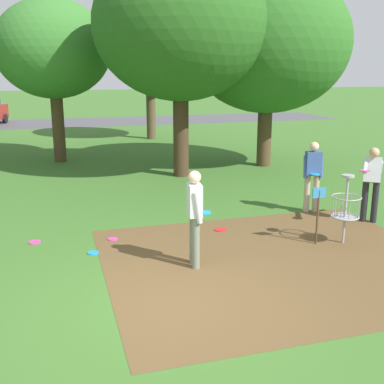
# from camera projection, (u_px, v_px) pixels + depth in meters

# --- Properties ---
(ground_plane) EXTENTS (160.00, 160.00, 0.00)m
(ground_plane) POSITION_uv_depth(u_px,v_px,m) (166.00, 305.00, 6.99)
(ground_plane) COLOR #3D6B28
(dirt_tee_pad) EXTENTS (6.13, 5.18, 0.01)m
(dirt_tee_pad) POSITION_uv_depth(u_px,v_px,m) (276.00, 261.00, 8.62)
(dirt_tee_pad) COLOR brown
(dirt_tee_pad) RESTS_ON ground
(disc_golf_basket) EXTENTS (0.98, 0.58, 1.39)m
(disc_golf_basket) POSITION_uv_depth(u_px,v_px,m) (343.00, 207.00, 9.33)
(disc_golf_basket) COLOR #9E9EA3
(disc_golf_basket) RESTS_ON ground
(player_foreground_watching) EXTENTS (1.01, 0.74, 1.71)m
(player_foreground_watching) POSITION_uv_depth(u_px,v_px,m) (372.00, 180.00, 10.59)
(player_foreground_watching) COLOR #232328
(player_foreground_watching) RESTS_ON ground
(player_throwing) EXTENTS (0.49, 0.43, 1.71)m
(player_throwing) POSITION_uv_depth(u_px,v_px,m) (313.00, 173.00, 11.37)
(player_throwing) COLOR tan
(player_throwing) RESTS_ON ground
(player_waiting_right) EXTENTS (0.42, 0.48, 1.71)m
(player_waiting_right) POSITION_uv_depth(u_px,v_px,m) (195.00, 213.00, 8.17)
(player_waiting_right) COLOR slate
(player_waiting_right) RESTS_ON ground
(frisbee_by_tee) EXTENTS (0.24, 0.24, 0.02)m
(frisbee_by_tee) POSITION_uv_depth(u_px,v_px,m) (35.00, 242.00, 9.53)
(frisbee_by_tee) COLOR #E53D99
(frisbee_by_tee) RESTS_ON ground
(frisbee_far_left) EXTENTS (0.21, 0.21, 0.02)m
(frisbee_far_left) POSITION_uv_depth(u_px,v_px,m) (113.00, 239.00, 9.70)
(frisbee_far_left) COLOR #E53D99
(frisbee_far_left) RESTS_ON ground
(frisbee_far_right) EXTENTS (0.21, 0.21, 0.02)m
(frisbee_far_right) POSITION_uv_depth(u_px,v_px,m) (93.00, 253.00, 8.97)
(frisbee_far_right) COLOR #1E93DB
(frisbee_far_right) RESTS_ON ground
(frisbee_scattered_b) EXTENTS (0.25, 0.25, 0.02)m
(frisbee_scattered_b) POSITION_uv_depth(u_px,v_px,m) (220.00, 230.00, 10.26)
(frisbee_scattered_b) COLOR red
(frisbee_scattered_b) RESTS_ON ground
(tree_near_left) EXTENTS (5.33, 5.33, 6.93)m
(tree_near_left) POSITION_uv_depth(u_px,v_px,m) (180.00, 26.00, 14.42)
(tree_near_left) COLOR #422D1E
(tree_near_left) RESTS_ON ground
(tree_near_right) EXTENTS (5.57, 5.57, 6.61)m
(tree_near_right) POSITION_uv_depth(u_px,v_px,m) (268.00, 43.00, 16.19)
(tree_near_right) COLOR #4C3823
(tree_near_right) RESTS_ON ground
(tree_mid_center) EXTENTS (4.13, 4.13, 5.84)m
(tree_mid_center) POSITION_uv_depth(u_px,v_px,m) (53.00, 50.00, 17.04)
(tree_mid_center) COLOR #4C3823
(tree_mid_center) RESTS_ON ground
(tree_mid_right) EXTENTS (4.39, 4.39, 6.37)m
(tree_mid_right) POSITION_uv_depth(u_px,v_px,m) (150.00, 46.00, 22.86)
(tree_mid_right) COLOR brown
(tree_mid_right) RESTS_ON ground
(parking_lot_strip) EXTENTS (36.00, 6.00, 0.01)m
(parking_lot_strip) POSITION_uv_depth(u_px,v_px,m) (74.00, 122.00, 31.38)
(parking_lot_strip) COLOR #4C4C51
(parking_lot_strip) RESTS_ON ground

